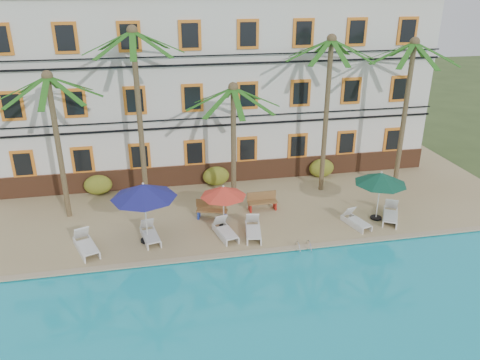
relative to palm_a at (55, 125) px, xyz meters
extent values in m
plane|color=#384C23|center=(8.08, -4.23, -4.92)|extent=(100.00, 100.00, 0.00)
cube|color=tan|center=(8.08, 0.77, -4.79)|extent=(30.00, 12.00, 0.25)
cube|color=#19A9BF|center=(8.08, -11.23, -4.82)|extent=(26.00, 12.00, 0.20)
cube|color=tan|center=(8.08, -5.13, -4.64)|extent=(30.00, 0.35, 0.06)
cube|color=silver|center=(8.08, 5.77, 0.33)|extent=(25.00, 6.00, 10.00)
cube|color=brown|center=(8.08, 2.71, -4.07)|extent=(25.00, 0.12, 1.20)
cube|color=orange|center=(-2.42, 2.72, -2.77)|extent=(1.15, 0.10, 1.50)
cube|color=black|center=(-2.42, 2.67, -2.77)|extent=(0.85, 0.04, 1.20)
cube|color=orange|center=(0.58, 2.72, -2.77)|extent=(1.15, 0.10, 1.50)
cube|color=black|center=(0.58, 2.67, -2.77)|extent=(0.85, 0.04, 1.20)
cube|color=orange|center=(3.58, 2.72, -2.77)|extent=(1.15, 0.10, 1.50)
cube|color=black|center=(3.58, 2.67, -2.77)|extent=(0.85, 0.04, 1.20)
cube|color=orange|center=(6.58, 2.72, -2.77)|extent=(1.15, 0.10, 1.50)
cube|color=black|center=(6.58, 2.67, -2.77)|extent=(0.85, 0.04, 1.20)
cube|color=orange|center=(9.58, 2.72, -2.77)|extent=(1.15, 0.10, 1.50)
cube|color=black|center=(9.58, 2.67, -2.77)|extent=(0.85, 0.04, 1.20)
cube|color=orange|center=(12.58, 2.72, -2.77)|extent=(1.15, 0.10, 1.50)
cube|color=black|center=(12.58, 2.67, -2.77)|extent=(0.85, 0.04, 1.20)
cube|color=orange|center=(15.58, 2.72, -2.77)|extent=(1.15, 0.10, 1.50)
cube|color=black|center=(15.58, 2.67, -2.77)|extent=(0.85, 0.04, 1.20)
cube|color=orange|center=(18.58, 2.72, -2.77)|extent=(1.15, 0.10, 1.50)
cube|color=black|center=(18.58, 2.67, -2.77)|extent=(0.85, 0.04, 1.20)
cube|color=orange|center=(-2.42, 2.72, 0.33)|extent=(1.15, 0.10, 1.50)
cube|color=black|center=(-2.42, 2.67, 0.33)|extent=(0.85, 0.04, 1.20)
cube|color=orange|center=(0.58, 2.72, 0.33)|extent=(1.15, 0.10, 1.50)
cube|color=black|center=(0.58, 2.67, 0.33)|extent=(0.85, 0.04, 1.20)
cube|color=orange|center=(3.58, 2.72, 0.33)|extent=(1.15, 0.10, 1.50)
cube|color=black|center=(3.58, 2.67, 0.33)|extent=(0.85, 0.04, 1.20)
cube|color=orange|center=(6.58, 2.72, 0.33)|extent=(1.15, 0.10, 1.50)
cube|color=black|center=(6.58, 2.67, 0.33)|extent=(0.85, 0.04, 1.20)
cube|color=orange|center=(9.58, 2.72, 0.33)|extent=(1.15, 0.10, 1.50)
cube|color=black|center=(9.58, 2.67, 0.33)|extent=(0.85, 0.04, 1.20)
cube|color=orange|center=(12.58, 2.72, 0.33)|extent=(1.15, 0.10, 1.50)
cube|color=black|center=(12.58, 2.67, 0.33)|extent=(0.85, 0.04, 1.20)
cube|color=orange|center=(15.58, 2.72, 0.33)|extent=(1.15, 0.10, 1.50)
cube|color=black|center=(15.58, 2.67, 0.33)|extent=(0.85, 0.04, 1.20)
cube|color=orange|center=(18.58, 2.72, 0.33)|extent=(1.15, 0.10, 1.50)
cube|color=black|center=(18.58, 2.67, 0.33)|extent=(0.85, 0.04, 1.20)
cube|color=orange|center=(0.58, 2.72, 3.53)|extent=(1.15, 0.10, 1.50)
cube|color=black|center=(0.58, 2.67, 3.53)|extent=(0.85, 0.04, 1.20)
cube|color=orange|center=(3.58, 2.72, 3.53)|extent=(1.15, 0.10, 1.50)
cube|color=black|center=(3.58, 2.67, 3.53)|extent=(0.85, 0.04, 1.20)
cube|color=orange|center=(6.58, 2.72, 3.53)|extent=(1.15, 0.10, 1.50)
cube|color=black|center=(6.58, 2.67, 3.53)|extent=(0.85, 0.04, 1.20)
cube|color=orange|center=(9.58, 2.72, 3.53)|extent=(1.15, 0.10, 1.50)
cube|color=black|center=(9.58, 2.67, 3.53)|extent=(0.85, 0.04, 1.20)
cube|color=orange|center=(12.58, 2.72, 3.53)|extent=(1.15, 0.10, 1.50)
cube|color=black|center=(12.58, 2.67, 3.53)|extent=(0.85, 0.04, 1.20)
cube|color=orange|center=(15.58, 2.72, 3.53)|extent=(1.15, 0.10, 1.50)
cube|color=black|center=(15.58, 2.67, 3.53)|extent=(0.85, 0.04, 1.20)
cube|color=orange|center=(18.58, 2.72, 3.53)|extent=(1.15, 0.10, 1.50)
cube|color=black|center=(18.58, 2.67, 3.53)|extent=(0.85, 0.04, 1.20)
cube|color=black|center=(8.08, 2.57, -1.22)|extent=(25.00, 0.08, 0.10)
cube|color=black|center=(8.08, 2.57, -0.77)|extent=(25.00, 0.08, 0.06)
cube|color=black|center=(8.08, 2.57, 2.08)|extent=(25.00, 0.08, 0.10)
cube|color=black|center=(8.08, 2.57, 2.53)|extent=(25.00, 0.08, 0.06)
cylinder|color=brown|center=(0.00, 0.00, -1.22)|extent=(0.26, 0.26, 6.90)
sphere|color=brown|center=(0.00, 0.00, 2.23)|extent=(0.50, 0.50, 0.50)
cube|color=#1F5E16|center=(0.00, 1.14, 1.72)|extent=(0.28, 2.29, 1.05)
cube|color=#1F5E16|center=(-0.81, 0.81, 1.72)|extent=(1.82, 1.82, 1.05)
cube|color=#1F5E16|center=(-1.14, 0.00, 1.72)|extent=(2.29, 0.28, 1.05)
cube|color=#1F5E16|center=(-0.81, -0.81, 1.72)|extent=(1.82, 1.82, 1.05)
cube|color=#1F5E16|center=(0.00, -1.14, 1.72)|extent=(0.28, 2.29, 1.05)
cube|color=#1F5E16|center=(0.81, -0.81, 1.72)|extent=(1.82, 1.82, 1.05)
cube|color=#1F5E16|center=(1.14, 0.00, 1.72)|extent=(2.29, 0.28, 1.05)
cube|color=#1F5E16|center=(0.81, 0.81, 1.72)|extent=(1.82, 1.82, 1.05)
cylinder|color=brown|center=(3.80, 0.47, -0.32)|extent=(0.26, 0.26, 8.70)
sphere|color=brown|center=(3.80, 0.47, 4.03)|extent=(0.50, 0.50, 0.50)
cube|color=#1F5E16|center=(3.80, 1.61, 3.52)|extent=(0.28, 2.29, 1.05)
cube|color=#1F5E16|center=(2.99, 1.27, 3.52)|extent=(1.82, 1.82, 1.05)
cube|color=#1F5E16|center=(2.66, 0.47, 3.52)|extent=(2.29, 0.28, 1.05)
cube|color=#1F5E16|center=(2.99, -0.34, 3.52)|extent=(1.82, 1.82, 1.05)
cube|color=#1F5E16|center=(3.80, -0.68, 3.52)|extent=(0.28, 2.29, 1.05)
cube|color=#1F5E16|center=(4.61, -0.34, 3.52)|extent=(1.82, 1.82, 1.05)
cube|color=#1F5E16|center=(4.94, 0.47, 3.52)|extent=(2.29, 0.28, 1.05)
cube|color=#1F5E16|center=(4.61, 1.27, 3.52)|extent=(1.82, 1.82, 1.05)
cylinder|color=brown|center=(8.27, -0.14, -1.62)|extent=(0.26, 0.26, 6.08)
sphere|color=brown|center=(8.27, -0.14, 1.42)|extent=(0.50, 0.50, 0.50)
cube|color=#1F5E16|center=(8.27, 1.00, 0.91)|extent=(0.28, 2.29, 1.05)
cube|color=#1F5E16|center=(7.46, 0.67, 0.91)|extent=(1.82, 1.82, 1.05)
cube|color=#1F5E16|center=(7.13, -0.14, 0.91)|extent=(2.29, 0.28, 1.05)
cube|color=#1F5E16|center=(7.46, -0.95, 0.91)|extent=(1.82, 1.82, 1.05)
cube|color=#1F5E16|center=(8.27, -1.28, 0.91)|extent=(0.28, 2.29, 1.05)
cube|color=#1F5E16|center=(9.08, -0.95, 0.91)|extent=(1.82, 1.82, 1.05)
cube|color=#1F5E16|center=(9.41, -0.14, 0.91)|extent=(2.29, 0.28, 1.05)
cube|color=#1F5E16|center=(9.08, 0.67, 0.91)|extent=(1.82, 1.82, 1.05)
cylinder|color=brown|center=(13.35, 0.62, -0.61)|extent=(0.26, 0.26, 8.11)
sphere|color=brown|center=(13.35, 0.62, 3.45)|extent=(0.50, 0.50, 0.50)
cube|color=#1F5E16|center=(13.35, 1.76, 2.94)|extent=(0.28, 2.29, 1.05)
cube|color=#1F5E16|center=(12.54, 1.42, 2.94)|extent=(1.82, 1.82, 1.05)
cube|color=#1F5E16|center=(12.21, 0.62, 2.94)|extent=(2.29, 0.28, 1.05)
cube|color=#1F5E16|center=(12.54, -0.19, 2.94)|extent=(1.82, 1.82, 1.05)
cube|color=#1F5E16|center=(13.35, -0.52, 2.94)|extent=(0.28, 2.29, 1.05)
cube|color=#1F5E16|center=(14.16, -0.19, 2.94)|extent=(1.82, 1.82, 1.05)
cube|color=#1F5E16|center=(14.49, 0.62, 2.94)|extent=(2.29, 0.28, 1.05)
cube|color=#1F5E16|center=(14.16, 1.42, 2.94)|extent=(1.82, 1.82, 1.05)
cylinder|color=brown|center=(17.44, -0.08, -0.69)|extent=(0.26, 0.26, 7.96)
sphere|color=brown|center=(17.44, -0.08, 3.29)|extent=(0.50, 0.50, 0.50)
cube|color=#1F5E16|center=(17.44, 1.06, 2.78)|extent=(0.28, 2.29, 1.05)
cube|color=#1F5E16|center=(16.63, 0.73, 2.78)|extent=(1.82, 1.82, 1.05)
cube|color=#1F5E16|center=(16.30, -0.08, 2.78)|extent=(2.29, 0.28, 1.05)
cube|color=#1F5E16|center=(16.63, -0.89, 2.78)|extent=(1.82, 1.82, 1.05)
cube|color=#1F5E16|center=(17.44, -1.22, 2.78)|extent=(0.28, 2.29, 1.05)
cube|color=#1F5E16|center=(18.24, -0.89, 2.78)|extent=(1.82, 1.82, 1.05)
cube|color=#1F5E16|center=(18.58, -0.08, 2.78)|extent=(2.29, 0.28, 1.05)
cube|color=#1F5E16|center=(18.24, 0.73, 2.78)|extent=(1.82, 1.82, 1.05)
ellipsoid|color=#30621C|center=(1.24, 2.37, -4.12)|extent=(1.50, 0.90, 1.10)
ellipsoid|color=#30621C|center=(7.71, 2.37, -4.12)|extent=(1.50, 0.90, 1.10)
ellipsoid|color=#30621C|center=(14.01, 2.37, -4.12)|extent=(1.50, 0.90, 1.10)
cylinder|color=black|center=(3.78, -3.25, -4.62)|extent=(0.64, 0.64, 0.09)
cylinder|color=silver|center=(3.78, -3.25, -3.29)|extent=(0.06, 0.06, 2.75)
cone|color=navy|center=(3.78, -3.25, -2.20)|extent=(2.87, 2.87, 0.63)
sphere|color=silver|center=(3.78, -3.25, -1.86)|extent=(0.10, 0.10, 0.10)
cylinder|color=black|center=(7.33, -2.63, -4.63)|extent=(0.48, 0.48, 0.07)
cylinder|color=silver|center=(7.33, -2.63, -3.63)|extent=(0.06, 0.06, 2.07)
cone|color=red|center=(7.33, -2.63, -2.81)|extent=(2.15, 2.15, 0.47)
sphere|color=silver|center=(7.33, -2.63, -2.55)|extent=(0.10, 0.10, 0.10)
cylinder|color=black|center=(14.79, -3.22, -4.63)|extent=(0.56, 0.56, 0.08)
cylinder|color=silver|center=(14.79, -3.22, -3.47)|extent=(0.06, 0.06, 2.40)
cone|color=#0E4532|center=(14.79, -3.22, -2.52)|extent=(2.50, 2.50, 0.55)
sphere|color=silver|center=(14.79, -3.22, -2.22)|extent=(0.10, 0.10, 0.10)
cube|color=silver|center=(1.27, -3.84, -4.33)|extent=(1.06, 1.49, 0.06)
cube|color=silver|center=(0.95, -2.96, -4.09)|extent=(0.76, 0.69, 0.68)
cube|color=silver|center=(0.89, -3.70, -4.51)|extent=(0.73, 1.83, 0.31)
cube|color=silver|center=(1.48, -3.48, -4.51)|extent=(0.73, 1.83, 0.31)
cube|color=silver|center=(3.94, -3.40, -4.36)|extent=(0.80, 1.33, 0.06)
cube|color=silver|center=(3.79, -2.55, -4.14)|extent=(0.65, 0.56, 0.62)
cube|color=silver|center=(3.62, -3.22, -4.52)|extent=(0.38, 1.75, 0.29)
cube|color=silver|center=(4.18, -3.11, -4.52)|extent=(0.38, 1.75, 0.29)
cube|color=silver|center=(7.31, -3.73, -4.36)|extent=(0.84, 1.36, 0.06)
cube|color=silver|center=(7.12, -2.88, -4.13)|extent=(0.67, 0.58, 0.63)
cube|color=silver|center=(6.97, -3.56, -4.52)|extent=(0.44, 1.76, 0.29)
cube|color=silver|center=(7.54, -3.43, -4.52)|extent=(0.44, 1.76, 0.29)
cube|color=silver|center=(8.47, -3.91, -4.35)|extent=(0.81, 1.38, 0.06)
cube|color=silver|center=(8.62, -3.02, -4.12)|extent=(0.67, 0.57, 0.65)
cube|color=silver|center=(8.22, -3.62, -4.52)|extent=(0.37, 1.83, 0.30)
cube|color=silver|center=(8.81, -3.72, -4.52)|extent=(0.37, 1.83, 0.30)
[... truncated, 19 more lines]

